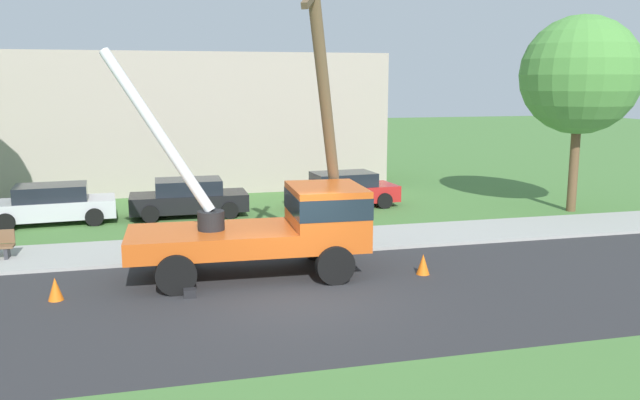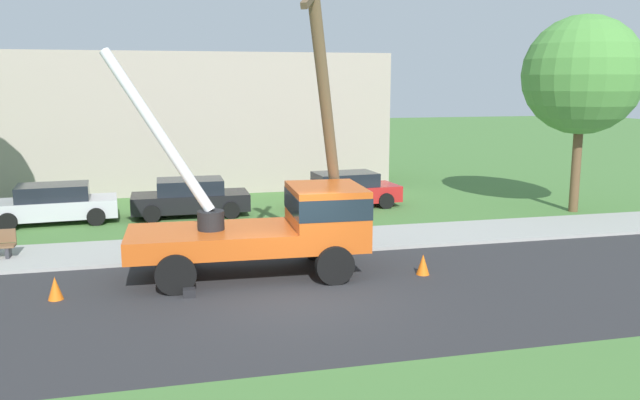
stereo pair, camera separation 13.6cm
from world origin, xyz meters
The scene contains 13 objects.
ground_plane centered at (0.00, 12.00, 0.00)m, with size 120.00×120.00×0.00m, color #477538.
road_asphalt centered at (0.00, 0.00, 0.00)m, with size 80.00×7.71×0.01m, color #2B2B2D.
sidewalk_strip centered at (0.00, 5.32, 0.05)m, with size 80.00×2.94×0.10m, color #9E9E99.
utility_truck centered at (-0.12, 2.24, 1.41)m, with size 6.76×3.21×5.98m.
leaning_utility_pole centered at (1.37, 2.90, 4.25)m, with size 2.27×3.83×8.34m.
traffic_cone_ahead centered at (3.61, 1.22, 0.28)m, with size 0.36×0.36×0.56m, color orange.
traffic_cone_behind centered at (-5.66, 1.38, 0.28)m, with size 0.36×0.36×0.56m, color orange.
traffic_cone_curbside centered at (1.42, 3.56, 0.28)m, with size 0.36×0.36×0.56m, color orange.
parked_sedan_silver centered at (-6.97, 10.46, 0.71)m, with size 4.52×2.23×1.42m.
parked_sedan_black centered at (-2.07, 10.61, 0.71)m, with size 4.40×2.02×1.42m.
parked_sedan_red centered at (4.20, 10.96, 0.71)m, with size 4.53×2.25×1.42m.
roadside_tree_far centered at (12.77, 7.87, 5.32)m, with size 4.56×4.56×7.62m.
lowrise_building_backdrop centered at (-1.38, 18.20, 3.20)m, with size 18.00×6.00×6.40m, color #A5998C.
Camera 2 is at (-3.07, -14.55, 5.13)m, focal length 36.71 mm.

